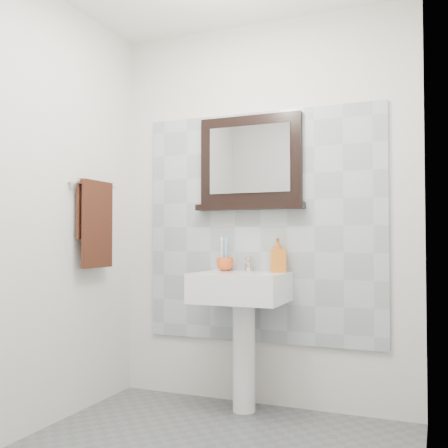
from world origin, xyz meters
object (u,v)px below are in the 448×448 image
(framed_mirror, at_px, (250,165))
(soap_dispenser, at_px, (278,255))
(pedestal_sink, at_px, (241,302))
(hand_towel, at_px, (96,217))
(toothbrush_cup, at_px, (225,264))

(framed_mirror, bearing_deg, soap_dispenser, -11.75)
(pedestal_sink, xyz_separation_m, soap_dispenser, (0.19, 0.15, 0.29))
(soap_dispenser, distance_m, hand_towel, 1.18)
(pedestal_sink, height_order, toothbrush_cup, pedestal_sink)
(toothbrush_cup, distance_m, framed_mirror, 0.67)
(hand_towel, bearing_deg, pedestal_sink, 17.23)
(framed_mirror, bearing_deg, hand_towel, -152.33)
(pedestal_sink, distance_m, framed_mirror, 0.89)
(soap_dispenser, relative_size, framed_mirror, 0.29)
(pedestal_sink, height_order, hand_towel, hand_towel)
(toothbrush_cup, bearing_deg, hand_towel, -150.00)
(soap_dispenser, xyz_separation_m, hand_towel, (-1.08, -0.42, 0.24))
(hand_towel, bearing_deg, framed_mirror, 27.67)
(pedestal_sink, relative_size, hand_towel, 1.75)
(pedestal_sink, xyz_separation_m, framed_mirror, (-0.01, 0.19, 0.88))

